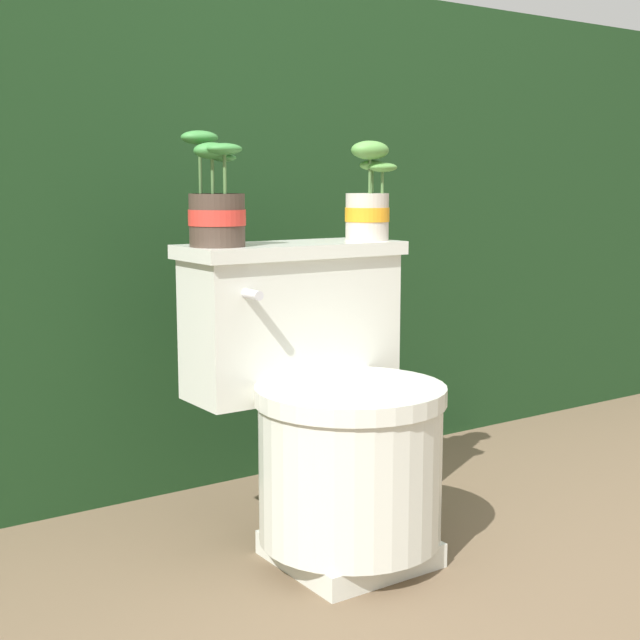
{
  "coord_description": "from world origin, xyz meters",
  "views": [
    {
      "loc": [
        -1.15,
        -1.48,
        0.79
      ],
      "look_at": [
        -0.09,
        0.08,
        0.5
      ],
      "focal_mm": 50.0,
      "sensor_mm": 36.0,
      "label": 1
    }
  ],
  "objects": [
    {
      "name": "potted_plant_left",
      "position": [
        -0.28,
        0.18,
        0.75
      ],
      "size": [
        0.12,
        0.13,
        0.24
      ],
      "color": "#47382D",
      "rests_on": "toilet"
    },
    {
      "name": "hedge_backdrop",
      "position": [
        0.0,
        1.1,
        0.66
      ],
      "size": [
        3.77,
        1.06,
        1.32
      ],
      "color": "#193819",
      "rests_on": "ground"
    },
    {
      "name": "potted_plant_midleft",
      "position": [
        0.11,
        0.17,
        0.75
      ],
      "size": [
        0.12,
        0.11,
        0.23
      ],
      "color": "beige",
      "rests_on": "toilet"
    },
    {
      "name": "toilet",
      "position": [
        -0.09,
        0.05,
        0.31
      ],
      "size": [
        0.51,
        0.52,
        0.66
      ],
      "color": "silver",
      "rests_on": "ground"
    },
    {
      "name": "ground_plane",
      "position": [
        0.0,
        0.0,
        0.0
      ],
      "size": [
        12.0,
        12.0,
        0.0
      ],
      "primitive_type": "plane",
      "color": "brown"
    }
  ]
}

